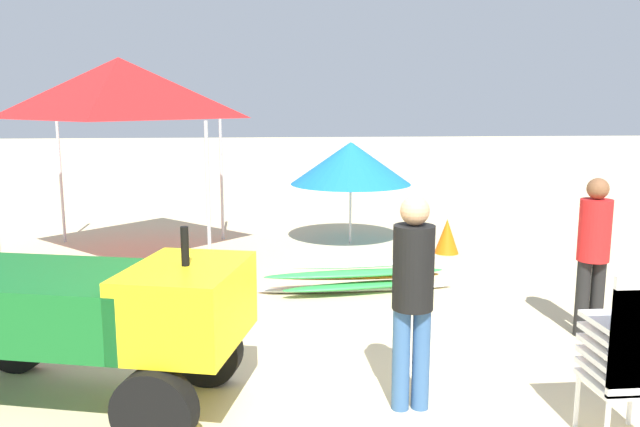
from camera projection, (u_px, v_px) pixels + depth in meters
The scene contains 10 objects.
ground at pixel (327, 414), 4.98m from camera, with size 80.00×80.00×0.00m, color beige.
utility_cart at pixel (89, 313), 4.97m from camera, with size 2.76×1.83×1.50m.
stacked_plastic_chairs at pixel (633, 347), 4.38m from camera, with size 0.48×0.48×1.29m.
surfboard_pile at pixel (358, 278), 8.14m from camera, with size 2.55×0.63×0.40m.
lifeguard_near_right at pixel (413, 289), 4.91m from camera, with size 0.32×0.32×1.71m.
lifeguard_far_right at pixel (594, 247), 6.51m from camera, with size 0.32×0.32×1.66m.
popup_canopy at pixel (120, 88), 9.44m from camera, with size 2.79×2.79×3.07m.
beach_umbrella_left at pixel (351, 163), 10.79m from camera, with size 2.06×2.06×1.76m.
traffic_cone_near at pixel (447, 236), 10.25m from camera, with size 0.39×0.39×0.56m, color orange.
cooler_box at pixel (182, 300), 7.25m from camera, with size 0.44×0.35×0.36m, color white.
Camera 1 is at (-0.46, -4.62, 2.41)m, focal length 35.68 mm.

